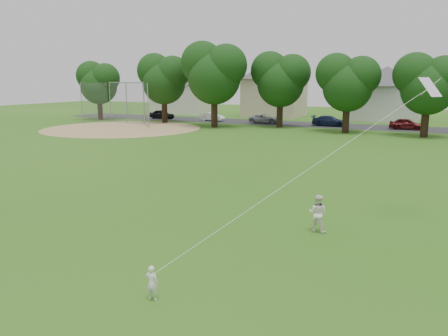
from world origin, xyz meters
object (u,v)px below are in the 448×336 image
at_px(kite, 319,162).
at_px(baseball_backstop, 123,103).
at_px(toddler, 152,283).
at_px(older_boy, 318,213).

relative_size(kite, baseball_backstop, 1.06).
distance_m(toddler, baseball_backstop, 46.92).
xyz_separation_m(toddler, older_boy, (2.48, 6.87, 0.23)).
height_order(toddler, baseball_backstop, baseball_backstop).
bearing_deg(toddler, kite, -128.40).
relative_size(toddler, kite, 0.07).
bearing_deg(toddler, baseball_backstop, -59.00).
height_order(older_boy, baseball_backstop, baseball_backstop).
xyz_separation_m(older_boy, kite, (0.40, -1.88, 2.24)).
bearing_deg(baseball_backstop, kite, -43.78).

